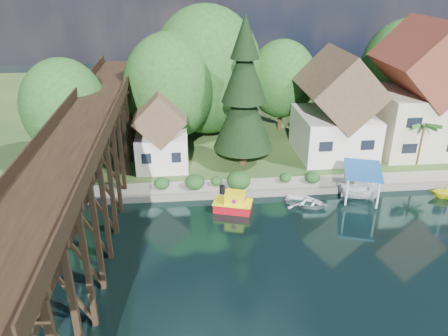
{
  "coord_description": "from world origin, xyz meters",
  "views": [
    {
      "loc": [
        -8.75,
        -26.21,
        18.87
      ],
      "look_at": [
        -5.63,
        6.0,
        3.9
      ],
      "focal_mm": 35.0,
      "sensor_mm": 36.0,
      "label": 1
    }
  ],
  "objects_px": {
    "house_left": "(336,112)",
    "boat_yellow": "(447,191)",
    "house_center": "(418,96)",
    "palm_tree": "(423,126)",
    "boat_white_a": "(306,201)",
    "tugboat": "(233,203)",
    "shed": "(161,135)",
    "trestle_bridge": "(90,161)",
    "conifer": "(244,96)",
    "boat_canopy": "(361,186)"
  },
  "relations": [
    {
      "from": "boat_white_a",
      "to": "boat_yellow",
      "type": "distance_m",
      "value": 12.8
    },
    {
      "from": "house_left",
      "to": "house_center",
      "type": "distance_m",
      "value": 9.1
    },
    {
      "from": "trestle_bridge",
      "to": "boat_white_a",
      "type": "xyz_separation_m",
      "value": [
        17.55,
        0.9,
        -4.97
      ]
    },
    {
      "from": "trestle_bridge",
      "to": "conifer",
      "type": "distance_m",
      "value": 16.08
    },
    {
      "from": "shed",
      "to": "conifer",
      "type": "distance_m",
      "value": 8.93
    },
    {
      "from": "house_center",
      "to": "palm_tree",
      "type": "height_order",
      "value": "house_center"
    },
    {
      "from": "trestle_bridge",
      "to": "house_left",
      "type": "relative_size",
      "value": 4.01
    },
    {
      "from": "shed",
      "to": "conifer",
      "type": "height_order",
      "value": "conifer"
    },
    {
      "from": "trestle_bridge",
      "to": "conifer",
      "type": "height_order",
      "value": "conifer"
    },
    {
      "from": "trestle_bridge",
      "to": "shed",
      "type": "height_order",
      "value": "trestle_bridge"
    },
    {
      "from": "house_center",
      "to": "tugboat",
      "type": "xyz_separation_m",
      "value": [
        -20.86,
        -10.77,
        -5.72
      ]
    },
    {
      "from": "palm_tree",
      "to": "boat_white_a",
      "type": "xyz_separation_m",
      "value": [
        -13.17,
        -6.34,
        -4.24
      ]
    },
    {
      "from": "house_center",
      "to": "shed",
      "type": "bearing_deg",
      "value": -175.76
    },
    {
      "from": "shed",
      "to": "palm_tree",
      "type": "bearing_deg",
      "value": -4.64
    },
    {
      "from": "tugboat",
      "to": "shed",
      "type": "bearing_deg",
      "value": 125.0
    },
    {
      "from": "house_center",
      "to": "boat_white_a",
      "type": "relative_size",
      "value": 3.75
    },
    {
      "from": "trestle_bridge",
      "to": "shed",
      "type": "relative_size",
      "value": 5.63
    },
    {
      "from": "shed",
      "to": "house_center",
      "type": "bearing_deg",
      "value": 4.24
    },
    {
      "from": "boat_white_a",
      "to": "tugboat",
      "type": "bearing_deg",
      "value": 122.17
    },
    {
      "from": "trestle_bridge",
      "to": "house_left",
      "type": "height_order",
      "value": "house_left"
    },
    {
      "from": "trestle_bridge",
      "to": "boat_white_a",
      "type": "bearing_deg",
      "value": 2.93
    },
    {
      "from": "trestle_bridge",
      "to": "tugboat",
      "type": "height_order",
      "value": "trestle_bridge"
    },
    {
      "from": "conifer",
      "to": "tugboat",
      "type": "distance_m",
      "value": 11.12
    },
    {
      "from": "boat_canopy",
      "to": "palm_tree",
      "type": "bearing_deg",
      "value": 34.83
    },
    {
      "from": "house_left",
      "to": "boat_yellow",
      "type": "distance_m",
      "value": 13.07
    },
    {
      "from": "boat_canopy",
      "to": "house_left",
      "type": "bearing_deg",
      "value": 87.34
    },
    {
      "from": "tugboat",
      "to": "boat_yellow",
      "type": "xyz_separation_m",
      "value": [
        19.21,
        0.39,
        0.04
      ]
    },
    {
      "from": "house_center",
      "to": "shed",
      "type": "height_order",
      "value": "house_center"
    },
    {
      "from": "shed",
      "to": "tugboat",
      "type": "bearing_deg",
      "value": -55.0
    },
    {
      "from": "palm_tree",
      "to": "tugboat",
      "type": "bearing_deg",
      "value": -161.16
    },
    {
      "from": "shed",
      "to": "boat_yellow",
      "type": "relative_size",
      "value": 2.83
    },
    {
      "from": "shed",
      "to": "tugboat",
      "type": "relative_size",
      "value": 2.2
    },
    {
      "from": "house_center",
      "to": "shed",
      "type": "distance_m",
      "value": 27.2
    },
    {
      "from": "trestle_bridge",
      "to": "house_left",
      "type": "xyz_separation_m",
      "value": [
        23.0,
        10.83,
        -0.21
      ]
    },
    {
      "from": "shed",
      "to": "palm_tree",
      "type": "xyz_separation_m",
      "value": [
        25.72,
        -2.08,
        0.8
      ]
    },
    {
      "from": "house_center",
      "to": "boat_yellow",
      "type": "height_order",
      "value": "house_center"
    },
    {
      "from": "house_left",
      "to": "conifer",
      "type": "distance_m",
      "value": 10.35
    },
    {
      "from": "boat_yellow",
      "to": "house_left",
      "type": "bearing_deg",
      "value": 49.35
    },
    {
      "from": "house_left",
      "to": "tugboat",
      "type": "bearing_deg",
      "value": -139.13
    },
    {
      "from": "trestle_bridge",
      "to": "boat_canopy",
      "type": "height_order",
      "value": "trestle_bridge"
    },
    {
      "from": "boat_yellow",
      "to": "trestle_bridge",
      "type": "bearing_deg",
      "value": 104.51
    },
    {
      "from": "house_left",
      "to": "palm_tree",
      "type": "bearing_deg",
      "value": -24.92
    },
    {
      "from": "house_left",
      "to": "boat_yellow",
      "type": "xyz_separation_m",
      "value": [
        7.34,
        -9.87,
        -4.41
      ]
    },
    {
      "from": "boat_yellow",
      "to": "palm_tree",
      "type": "bearing_deg",
      "value": 9.31
    },
    {
      "from": "boat_white_a",
      "to": "boat_canopy",
      "type": "bearing_deg",
      "value": -53.19
    },
    {
      "from": "conifer",
      "to": "boat_yellow",
      "type": "distance_m",
      "value": 20.25
    },
    {
      "from": "house_left",
      "to": "conifer",
      "type": "relative_size",
      "value": 0.75
    },
    {
      "from": "conifer",
      "to": "boat_yellow",
      "type": "height_order",
      "value": "conifer"
    },
    {
      "from": "palm_tree",
      "to": "boat_yellow",
      "type": "bearing_deg",
      "value": -93.4
    },
    {
      "from": "house_center",
      "to": "boat_yellow",
      "type": "bearing_deg",
      "value": -99.08
    }
  ]
}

